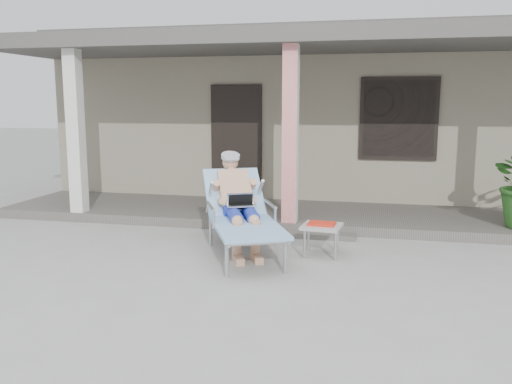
# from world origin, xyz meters

# --- Properties ---
(ground) EXTENTS (60.00, 60.00, 0.00)m
(ground) POSITION_xyz_m (0.00, 0.00, 0.00)
(ground) COLOR #9E9E99
(ground) RESTS_ON ground
(house) EXTENTS (10.40, 5.40, 3.30)m
(house) POSITION_xyz_m (0.00, 6.50, 1.67)
(house) COLOR gray
(house) RESTS_ON ground
(porch_deck) EXTENTS (10.00, 2.00, 0.15)m
(porch_deck) POSITION_xyz_m (0.00, 3.00, 0.07)
(porch_deck) COLOR #605B56
(porch_deck) RESTS_ON ground
(porch_overhang) EXTENTS (10.00, 2.30, 2.85)m
(porch_overhang) POSITION_xyz_m (0.00, 2.95, 2.79)
(porch_overhang) COLOR silver
(porch_overhang) RESTS_ON porch_deck
(porch_step) EXTENTS (2.00, 0.30, 0.07)m
(porch_step) POSITION_xyz_m (0.00, 1.85, 0.04)
(porch_step) COLOR #605B56
(porch_step) RESTS_ON ground
(lounger) EXTENTS (1.54, 2.13, 1.35)m
(lounger) POSITION_xyz_m (-0.45, 0.91, 0.83)
(lounger) COLOR #B7B7BC
(lounger) RESTS_ON ground
(side_table) EXTENTS (0.52, 0.52, 0.43)m
(side_table) POSITION_xyz_m (0.60, 0.94, 0.36)
(side_table) COLOR #A8A8A3
(side_table) RESTS_ON ground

